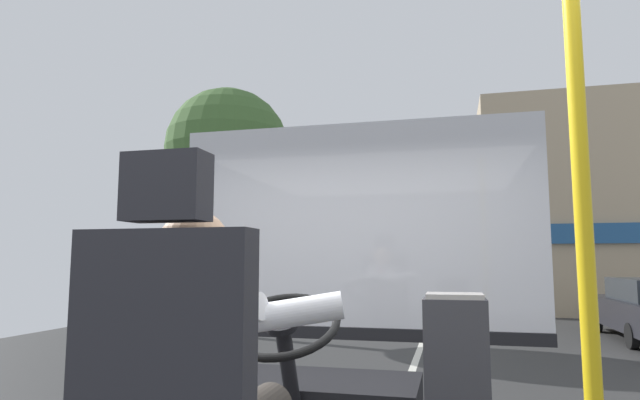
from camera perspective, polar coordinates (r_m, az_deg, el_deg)
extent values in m
cube|color=#2F2F2F|center=(10.88, 10.80, -15.53)|extent=(18.00, 44.00, 0.05)
cube|color=silver|center=(10.88, 10.80, -15.38)|extent=(0.12, 39.60, 0.00)
cube|color=#28282D|center=(1.44, -16.80, -16.25)|extent=(0.48, 0.10, 0.66)
cube|color=#28282D|center=(1.43, -16.22, 1.35)|extent=(0.22, 0.10, 0.18)
cylinder|color=silver|center=(1.59, -13.80, -17.71)|extent=(0.36, 0.36, 0.53)
cube|color=maroon|center=(1.75, -10.79, -14.63)|extent=(0.06, 0.01, 0.33)
sphere|color=tan|center=(1.56, -13.44, -4.73)|extent=(0.20, 0.20, 0.20)
cylinder|color=silver|center=(1.75, -6.21, -12.50)|extent=(0.54, 0.20, 0.17)
cylinder|color=silver|center=(1.85, -13.31, -12.06)|extent=(0.54, 0.20, 0.17)
cylinder|color=black|center=(2.45, -3.45, -17.66)|extent=(0.07, 0.25, 0.43)
torus|color=black|center=(2.33, -4.14, -13.29)|extent=(0.51, 0.47, 0.25)
cylinder|color=black|center=(2.33, -4.14, -13.29)|extent=(0.14, 0.14, 0.09)
cylinder|color=gold|center=(1.50, 26.69, -3.94)|extent=(0.04, 0.04, 2.08)
cube|color=#9E9993|center=(2.27, 14.32, -10.00)|extent=(0.23, 0.19, 0.02)
cube|color=silver|center=(3.62, 3.67, -2.47)|extent=(2.50, 0.01, 1.40)
cube|color=black|center=(3.64, 3.76, -14.17)|extent=(2.50, 0.08, 0.08)
cylinder|color=#4C3828|center=(12.48, -10.20, -6.50)|extent=(0.28, 0.28, 3.37)
sphere|color=#3D602D|center=(12.76, -9.95, 5.39)|extent=(2.91, 2.91, 2.91)
cube|color=tan|center=(21.13, 30.74, -0.70)|extent=(10.16, 5.79, 7.03)
cylinder|color=black|center=(14.53, 27.74, -11.54)|extent=(0.14, 0.49, 0.49)
cylinder|color=black|center=(12.09, 30.63, -12.53)|extent=(0.14, 0.49, 0.49)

